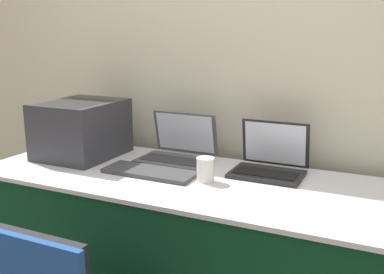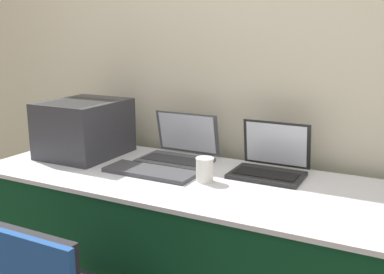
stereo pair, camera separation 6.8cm
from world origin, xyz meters
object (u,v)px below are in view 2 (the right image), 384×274
Objects in this scene: laptop_left at (179,150)px; laptop_right at (270,163)px; external_keyboard at (150,172)px; coffee_cup at (205,170)px; printer at (84,126)px.

laptop_right is (0.49, -0.01, -0.00)m from laptop_left.
external_keyboard is (-0.50, -0.25, -0.04)m from laptop_right.
laptop_left reaches higher than coffee_cup.
laptop_right is (0.99, 0.13, -0.11)m from printer.
external_keyboard is at bearing -176.66° from coffee_cup.
coffee_cup is (0.77, -0.10, -0.10)m from printer.
external_keyboard is (0.49, -0.12, -0.15)m from printer.
printer is 1.32× the size of laptop_right.
coffee_cup reaches higher than external_keyboard.
laptop_left is 0.81× the size of external_keyboard.
laptop_left reaches higher than external_keyboard.
printer is 0.53m from external_keyboard.
printer is 0.78m from coffee_cup.
printer is at bearing 172.35° from coffee_cup.
laptop_right is at bearing 26.70° from external_keyboard.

